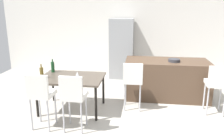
{
  "coord_description": "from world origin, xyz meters",
  "views": [
    {
      "loc": [
        -0.31,
        -4.33,
        2.13
      ],
      "look_at": [
        -0.97,
        0.52,
        0.85
      ],
      "focal_mm": 35.95,
      "sensor_mm": 36.0,
      "label": 1
    }
  ],
  "objects": [
    {
      "name": "bar_chair_left",
      "position": [
        -0.48,
        0.19,
        0.7
      ],
      "size": [
        0.41,
        0.41,
        1.05
      ],
      "color": "silver",
      "rests_on": "ground_plane"
    },
    {
      "name": "bar_chair_middle",
      "position": [
        1.2,
        0.19,
        0.7
      ],
      "size": [
        0.42,
        0.42,
        1.05
      ],
      "color": "silver",
      "rests_on": "ground_plane"
    },
    {
      "name": "wine_glass_middle",
      "position": [
        -1.57,
        -0.17,
        0.86
      ],
      "size": [
        0.07,
        0.07,
        0.17
      ],
      "color": "silver",
      "rests_on": "dining_table"
    },
    {
      "name": "dining_table",
      "position": [
        -1.76,
        0.01,
        0.67
      ],
      "size": [
        1.32,
        0.95,
        0.74
      ],
      "color": "#4C4238",
      "rests_on": "ground_plane"
    },
    {
      "name": "dining_chair_far",
      "position": [
        -1.46,
        -0.83,
        0.7
      ],
      "size": [
        0.41,
        0.41,
        1.05
      ],
      "color": "silver",
      "rests_on": "ground_plane"
    },
    {
      "name": "back_wall",
      "position": [
        0.0,
        3.03,
        1.45
      ],
      "size": [
        10.0,
        0.12,
        2.9
      ],
      "primitive_type": "cube",
      "color": "silver",
      "rests_on": "ground_plane"
    },
    {
      "name": "fruit_bowl",
      "position": [
        0.44,
        0.93,
        0.96
      ],
      "size": [
        0.27,
        0.27,
        0.07
      ],
      "primitive_type": "cylinder",
      "color": "#333338",
      "rests_on": "kitchen_island"
    },
    {
      "name": "wine_bottle_far",
      "position": [
        -2.34,
        -0.14,
        0.86
      ],
      "size": [
        0.07,
        0.07,
        0.29
      ],
      "color": "brown",
      "rests_on": "dining_table"
    },
    {
      "name": "dining_chair_near",
      "position": [
        -2.06,
        -0.83,
        0.7
      ],
      "size": [
        0.41,
        0.41,
        1.05
      ],
      "color": "silver",
      "rests_on": "ground_plane"
    },
    {
      "name": "kitchen_island",
      "position": [
        0.3,
        1.04,
        0.46
      ],
      "size": [
        1.98,
        0.93,
        0.92
      ],
      "primitive_type": "cube",
      "color": "#4C3828",
      "rests_on": "ground_plane"
    },
    {
      "name": "ground_plane",
      "position": [
        0.0,
        0.0,
        0.0
      ],
      "size": [
        10.0,
        10.0,
        0.0
      ],
      "primitive_type": "plane",
      "color": "#ADA89E"
    },
    {
      "name": "refrigerator",
      "position": [
        -0.95,
        2.59,
        0.92
      ],
      "size": [
        0.72,
        0.68,
        1.84
      ],
      "primitive_type": "cube",
      "color": "#939699",
      "rests_on": "ground_plane"
    },
    {
      "name": "wine_bottle_left",
      "position": [
        -2.28,
        0.31,
        0.86
      ],
      "size": [
        0.08,
        0.08,
        0.3
      ],
      "color": "#194723",
      "rests_on": "dining_table"
    }
  ]
}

